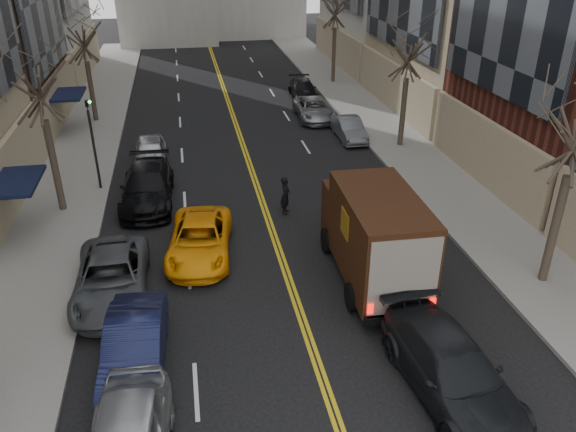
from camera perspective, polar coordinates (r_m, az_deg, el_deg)
name	(u,v)px	position (r m, az deg, el deg)	size (l,w,h in m)	color
sidewalk_left	(81,154)	(33.15, -20.33, 5.91)	(4.00, 66.00, 0.15)	slate
sidewalk_right	(391,134)	(34.82, 10.42, 8.18)	(4.00, 66.00, 0.15)	slate
tree_lf_mid	(33,61)	(24.76, -24.50, 14.16)	(3.20, 3.20, 8.91)	#382D23
tree_lf_far	(81,25)	(37.45, -20.30, 17.76)	(3.20, 3.20, 8.12)	#382D23
tree_rt_mid	(410,36)	(31.46, 12.33, 17.47)	(3.20, 3.20, 8.32)	#382D23
traffic_signal	(92,134)	(27.33, -19.29, 7.83)	(0.29, 0.26, 4.70)	black
ups_truck	(374,235)	(19.64, 8.72, -1.97)	(2.74, 6.40, 3.47)	black
observer_sedan	(452,369)	(16.05, 16.29, -14.74)	(2.69, 5.62, 1.58)	black
taxi	(200,239)	(21.57, -8.94, -2.37)	(2.27, 4.93, 1.37)	#FFA00A
pedestrian	(286,195)	(24.40, -0.25, 2.13)	(0.63, 0.41, 1.72)	black
parked_lf_b	(135,346)	(16.78, -15.30, -12.63)	(1.58, 4.53, 1.49)	#111435
parked_lf_c	(111,278)	(19.95, -17.51, -5.99)	(2.38, 5.16, 1.43)	#494C50
parked_lf_d	(147,186)	(26.16, -14.10, 2.93)	(2.24, 5.50, 1.60)	black
parked_lf_e	(150,153)	(30.38, -13.81, 6.26)	(1.70, 4.22, 1.44)	#B3B4BB
parked_rt_a	(349,129)	(33.64, 6.23, 8.81)	(1.35, 3.87, 1.28)	#55585D
parked_rt_b	(314,109)	(37.22, 2.65, 10.80)	(2.19, 4.75, 1.32)	#95979B
parked_rt_c	(303,89)	(42.01, 1.53, 12.74)	(1.82, 4.47, 1.30)	black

